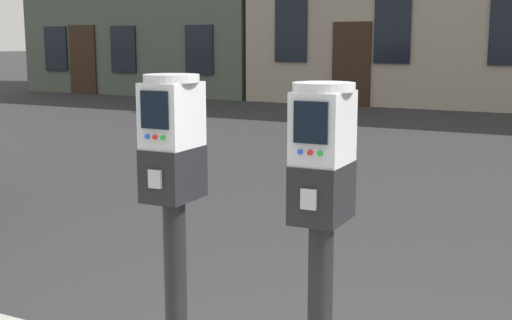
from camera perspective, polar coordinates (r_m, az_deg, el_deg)
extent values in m
cylinder|color=black|center=(2.86, -6.65, -11.96)|extent=(0.09, 0.09, 0.89)
cube|color=black|center=(2.71, -6.88, -1.11)|extent=(0.18, 0.24, 0.21)
cube|color=#A5A8AD|center=(2.60, -8.39, -1.58)|extent=(0.06, 0.01, 0.07)
cube|color=#B7BABF|center=(2.67, -6.98, 3.73)|extent=(0.18, 0.23, 0.25)
cube|color=black|center=(2.57, -8.43, 4.13)|extent=(0.12, 0.01, 0.14)
cylinder|color=blue|center=(2.60, -9.04, 1.94)|extent=(0.02, 0.01, 0.02)
cylinder|color=red|center=(2.58, -8.40, 1.90)|extent=(0.02, 0.01, 0.02)
cylinder|color=green|center=(2.56, -7.76, 1.85)|extent=(0.02, 0.01, 0.02)
cylinder|color=#B7BABF|center=(2.66, -7.04, 6.75)|extent=(0.22, 0.22, 0.03)
cube|color=black|center=(2.41, 5.50, -2.66)|extent=(0.18, 0.24, 0.20)
cube|color=#A5A8AD|center=(2.30, 4.39, -3.28)|extent=(0.06, 0.01, 0.07)
cube|color=#B7BABF|center=(2.38, 5.59, 2.70)|extent=(0.18, 0.23, 0.25)
cube|color=black|center=(2.26, 4.55, 3.12)|extent=(0.12, 0.01, 0.14)
cylinder|color=blue|center=(2.29, 3.68, 0.68)|extent=(0.02, 0.01, 0.02)
cylinder|color=red|center=(2.28, 4.50, 0.61)|extent=(0.02, 0.01, 0.02)
cylinder|color=green|center=(2.26, 5.32, 0.55)|extent=(0.02, 0.01, 0.02)
cylinder|color=#B7BABF|center=(2.36, 5.65, 6.07)|extent=(0.22, 0.22, 0.03)
cube|color=black|center=(22.80, -16.27, 8.86)|extent=(0.90, 0.06, 1.38)
cube|color=black|center=(21.05, -10.95, 9.01)|extent=(0.90, 0.06, 1.38)
cube|color=black|center=(19.51, -4.73, 9.10)|extent=(0.90, 0.06, 1.38)
cube|color=black|center=(22.08, -14.17, 8.07)|extent=(1.00, 0.07, 2.10)
cube|color=black|center=(18.17, 2.91, 10.66)|extent=(0.90, 0.06, 1.60)
cube|color=black|center=(17.21, 11.25, 10.53)|extent=(0.90, 0.06, 1.60)
cube|color=black|center=(16.65, 20.34, 10.14)|extent=(0.90, 0.06, 1.60)
cube|color=black|center=(17.54, 7.92, 7.88)|extent=(1.00, 0.07, 2.10)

